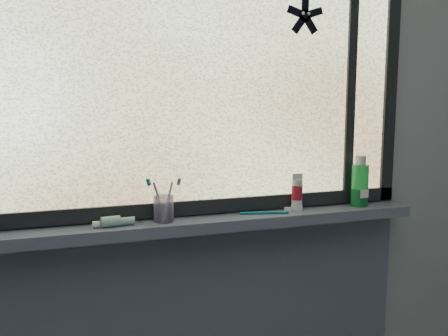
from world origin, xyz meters
name	(u,v)px	position (x,y,z in m)	size (l,w,h in m)	color
wall_back	(195,150)	(0.00, 1.30, 1.25)	(3.00, 0.01, 2.50)	#9EA3A8
windowsill	(201,224)	(0.00, 1.23, 1.00)	(1.62, 0.14, 0.04)	slate
window_pane	(196,68)	(0.00, 1.28, 1.53)	(1.50, 0.01, 1.00)	silver
frame_bottom	(197,207)	(0.00, 1.28, 1.05)	(1.60, 0.03, 0.05)	black
frame_right	(390,71)	(0.78, 1.28, 1.53)	(0.05, 0.03, 1.10)	black
frame_mullion	(351,71)	(0.60, 1.28, 1.53)	(0.04, 0.03, 1.00)	black
starfish_sticker	(305,16)	(0.40, 1.27, 1.72)	(0.15, 0.02, 0.15)	black
toothpaste_tube	(117,221)	(-0.29, 1.21, 1.04)	(0.19, 0.04, 0.03)	white
toothbrush_cup	(164,209)	(-0.13, 1.23, 1.06)	(0.07, 0.07, 0.09)	#A194C4
toothbrush_lying	(264,212)	(0.23, 1.22, 1.03)	(0.22, 0.02, 0.01)	#0D7079
mouthwash_bottle	(360,181)	(0.62, 1.22, 1.12)	(0.06, 0.06, 0.16)	green
cream_tube	(297,191)	(0.37, 1.24, 1.09)	(0.04, 0.04, 0.10)	silver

